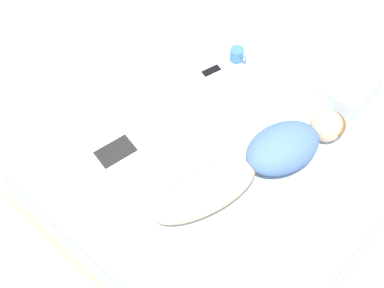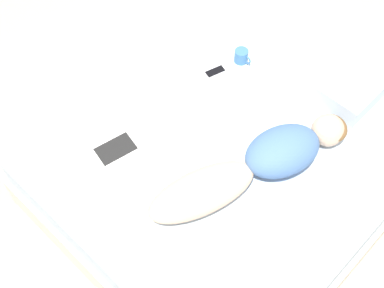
# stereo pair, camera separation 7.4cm
# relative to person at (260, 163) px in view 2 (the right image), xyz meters

# --- Properties ---
(ground_plane) EXTENTS (12.00, 12.00, 0.00)m
(ground_plane) POSITION_rel_person_xyz_m (-0.22, 0.00, -0.59)
(ground_plane) COLOR #B7A88E
(bed) EXTENTS (1.91, 2.14, 0.50)m
(bed) POSITION_rel_person_xyz_m (-0.22, 0.00, -0.35)
(bed) COLOR beige
(bed) RESTS_ON ground_plane
(person) EXTENTS (0.63, 1.32, 0.22)m
(person) POSITION_rel_person_xyz_m (0.00, 0.00, 0.00)
(person) COLOR #DBB28E
(person) RESTS_ON bed
(open_magazine) EXTENTS (0.51, 0.42, 0.01)m
(open_magazine) POSITION_rel_person_xyz_m (-0.83, -0.46, -0.09)
(open_magazine) COLOR white
(open_magazine) RESTS_ON bed
(coffee_mug) EXTENTS (0.13, 0.09, 0.10)m
(coffee_mug) POSITION_rel_person_xyz_m (-0.65, 0.59, -0.05)
(coffee_mug) COLOR teal
(coffee_mug) RESTS_ON bed
(cell_phone) EXTENTS (0.11, 0.17, 0.01)m
(cell_phone) POSITION_rel_person_xyz_m (-0.71, 0.39, -0.09)
(cell_phone) COLOR silver
(cell_phone) RESTS_ON bed
(pillow) EXTENTS (0.61, 0.37, 0.15)m
(pillow) POSITION_rel_person_xyz_m (-0.09, 0.82, -0.02)
(pillow) COLOR silver
(pillow) RESTS_ON bed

